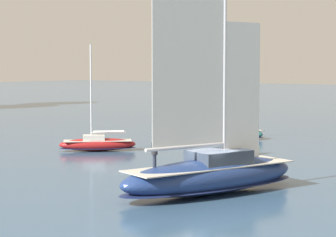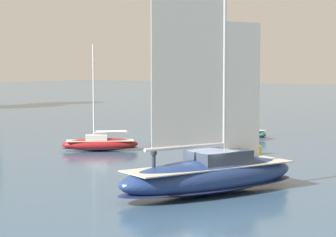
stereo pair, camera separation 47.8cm
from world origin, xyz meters
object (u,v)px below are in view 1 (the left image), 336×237
object	(u,v)px
sailboat_moored_near_marina	(239,131)
sailboat_moored_mid_channel	(97,144)
sailboat_main	(211,172)
channel_buoy	(253,146)

from	to	relation	value
sailboat_moored_near_marina	sailboat_moored_mid_channel	bearing A→B (deg)	163.95
sailboat_main	sailboat_moored_near_marina	bearing A→B (deg)	26.50
sailboat_moored_near_marina	channel_buoy	xyz separation A→B (m)	(-10.39, -7.21, 0.09)
sailboat_moored_mid_channel	channel_buoy	xyz separation A→B (m)	(5.80, -11.87, 0.08)
sailboat_moored_mid_channel	sailboat_moored_near_marina	bearing A→B (deg)	-16.05
sailboat_moored_mid_channel	channel_buoy	bearing A→B (deg)	-63.95
sailboat_moored_mid_channel	sailboat_main	bearing A→B (deg)	-119.53
sailboat_moored_near_marina	sailboat_moored_mid_channel	xyz separation A→B (m)	(-16.19, 4.66, 0.01)
sailboat_main	channel_buoy	size ratio (longest dim) A/B	9.22
sailboat_main	channel_buoy	distance (m)	16.92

